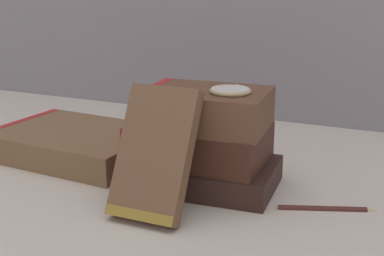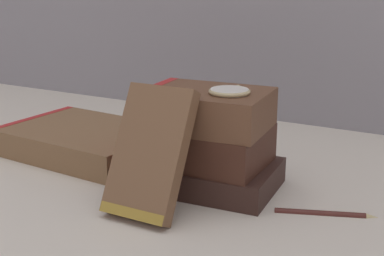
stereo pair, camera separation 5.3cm
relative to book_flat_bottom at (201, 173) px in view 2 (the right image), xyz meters
name	(u,v)px [view 2 (the right image)]	position (x,y,z in m)	size (l,w,h in m)	color
ground_plane	(190,193)	(0.00, -0.03, -0.02)	(3.00, 3.00, 0.00)	beige
book_flat_bottom	(201,173)	(0.00, 0.00, 0.00)	(0.20, 0.14, 0.04)	#331E19
book_flat_middle	(195,143)	(-0.01, 0.00, 0.04)	(0.17, 0.12, 0.05)	#422319
book_flat_top	(203,108)	(0.00, 0.00, 0.09)	(0.16, 0.12, 0.05)	brown
book_side_left	(83,140)	(-0.23, 0.03, 0.00)	(0.25, 0.19, 0.04)	brown
book_leaning_front	(149,157)	(-0.01, -0.10, 0.05)	(0.09, 0.09, 0.15)	brown
pocket_watch	(230,91)	(0.04, -0.01, 0.12)	(0.05, 0.06, 0.01)	silver
reading_glasses	(216,149)	(-0.05, 0.14, -0.02)	(0.11, 0.07, 0.00)	#ADADB2
fountain_pen	(326,211)	(0.17, -0.01, -0.01)	(0.12, 0.05, 0.01)	#471E19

